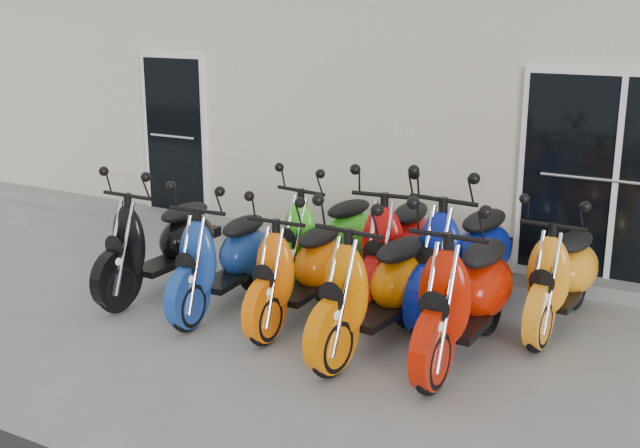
{
  "coord_description": "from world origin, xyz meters",
  "views": [
    {
      "loc": [
        3.98,
        -6.3,
        2.92
      ],
      "look_at": [
        0.0,
        0.6,
        0.75
      ],
      "focal_mm": 45.0,
      "sensor_mm": 36.0,
      "label": 1
    }
  ],
  "objects_px": {
    "scooter_front_red": "(466,276)",
    "scooter_back_red": "(398,230)",
    "scooter_front_black": "(160,228)",
    "scooter_front_orange_a": "(299,254)",
    "scooter_back_yellow": "(563,259)",
    "scooter_back_blue": "(464,239)",
    "scooter_front_blue": "(223,243)",
    "scooter_front_orange_b": "(377,270)",
    "scooter_back_green": "(326,223)"
  },
  "relations": [
    {
      "from": "scooter_front_black",
      "to": "scooter_back_red",
      "type": "height_order",
      "value": "scooter_back_red"
    },
    {
      "from": "scooter_front_red",
      "to": "scooter_back_red",
      "type": "height_order",
      "value": "scooter_front_red"
    },
    {
      "from": "scooter_front_orange_b",
      "to": "scooter_front_red",
      "type": "distance_m",
      "value": 0.77
    },
    {
      "from": "scooter_back_red",
      "to": "scooter_back_yellow",
      "type": "distance_m",
      "value": 1.62
    },
    {
      "from": "scooter_back_green",
      "to": "scooter_back_yellow",
      "type": "xyz_separation_m",
      "value": [
        2.49,
        0.02,
        -0.01
      ]
    },
    {
      "from": "scooter_back_blue",
      "to": "scooter_front_orange_a",
      "type": "bearing_deg",
      "value": -137.75
    },
    {
      "from": "scooter_back_green",
      "to": "scooter_back_blue",
      "type": "xyz_separation_m",
      "value": [
        1.57,
        -0.11,
        0.08
      ]
    },
    {
      "from": "scooter_front_black",
      "to": "scooter_front_orange_a",
      "type": "xyz_separation_m",
      "value": [
        1.67,
        0.03,
        -0.03
      ]
    },
    {
      "from": "scooter_front_red",
      "to": "scooter_back_yellow",
      "type": "height_order",
      "value": "scooter_front_red"
    },
    {
      "from": "scooter_front_red",
      "to": "scooter_back_red",
      "type": "xyz_separation_m",
      "value": [
        -1.09,
        1.03,
        -0.01
      ]
    },
    {
      "from": "scooter_front_black",
      "to": "scooter_back_yellow",
      "type": "relative_size",
      "value": 1.04
    },
    {
      "from": "scooter_front_blue",
      "to": "scooter_back_yellow",
      "type": "bearing_deg",
      "value": 16.19
    },
    {
      "from": "scooter_front_black",
      "to": "scooter_front_red",
      "type": "distance_m",
      "value": 3.33
    },
    {
      "from": "scooter_back_green",
      "to": "scooter_front_orange_b",
      "type": "bearing_deg",
      "value": -38.28
    },
    {
      "from": "scooter_front_black",
      "to": "scooter_back_red",
      "type": "bearing_deg",
      "value": 24.44
    },
    {
      "from": "scooter_front_blue",
      "to": "scooter_front_red",
      "type": "distance_m",
      "value": 2.48
    },
    {
      "from": "scooter_back_green",
      "to": "scooter_back_yellow",
      "type": "height_order",
      "value": "scooter_back_green"
    },
    {
      "from": "scooter_front_blue",
      "to": "scooter_front_orange_b",
      "type": "bearing_deg",
      "value": -9.02
    },
    {
      "from": "scooter_back_green",
      "to": "scooter_back_red",
      "type": "bearing_deg",
      "value": 2.95
    },
    {
      "from": "scooter_front_black",
      "to": "scooter_back_blue",
      "type": "height_order",
      "value": "scooter_back_blue"
    },
    {
      "from": "scooter_front_black",
      "to": "scooter_front_blue",
      "type": "relative_size",
      "value": 1.03
    },
    {
      "from": "scooter_back_yellow",
      "to": "scooter_back_green",
      "type": "bearing_deg",
      "value": -177.44
    },
    {
      "from": "scooter_front_red",
      "to": "scooter_back_blue",
      "type": "xyz_separation_m",
      "value": [
        -0.39,
        0.99,
        0.02
      ]
    },
    {
      "from": "scooter_back_red",
      "to": "scooter_back_yellow",
      "type": "xyz_separation_m",
      "value": [
        1.62,
        0.1,
        -0.07
      ]
    },
    {
      "from": "scooter_back_green",
      "to": "scooter_back_red",
      "type": "relative_size",
      "value": 0.93
    },
    {
      "from": "scooter_back_blue",
      "to": "scooter_back_green",
      "type": "bearing_deg",
      "value": -178.39
    },
    {
      "from": "scooter_front_black",
      "to": "scooter_front_orange_a",
      "type": "relative_size",
      "value": 1.05
    },
    {
      "from": "scooter_back_red",
      "to": "scooter_front_blue",
      "type": "bearing_deg",
      "value": -149.86
    },
    {
      "from": "scooter_front_black",
      "to": "scooter_back_yellow",
      "type": "distance_m",
      "value": 4.01
    },
    {
      "from": "scooter_front_red",
      "to": "scooter_front_blue",
      "type": "bearing_deg",
      "value": -179.19
    },
    {
      "from": "scooter_front_black",
      "to": "scooter_front_blue",
      "type": "height_order",
      "value": "scooter_front_black"
    },
    {
      "from": "scooter_front_black",
      "to": "scooter_front_red",
      "type": "bearing_deg",
      "value": -0.16
    },
    {
      "from": "scooter_front_blue",
      "to": "scooter_front_orange_a",
      "type": "xyz_separation_m",
      "value": [
        0.82,
        0.09,
        -0.01
      ]
    },
    {
      "from": "scooter_front_blue",
      "to": "scooter_back_blue",
      "type": "bearing_deg",
      "value": 21.37
    },
    {
      "from": "scooter_front_orange_b",
      "to": "scooter_back_blue",
      "type": "distance_m",
      "value": 1.21
    },
    {
      "from": "scooter_front_orange_b",
      "to": "scooter_back_blue",
      "type": "height_order",
      "value": "scooter_back_blue"
    },
    {
      "from": "scooter_front_orange_a",
      "to": "scooter_front_orange_b",
      "type": "distance_m",
      "value": 0.93
    },
    {
      "from": "scooter_front_orange_a",
      "to": "scooter_back_yellow",
      "type": "height_order",
      "value": "scooter_back_yellow"
    },
    {
      "from": "scooter_front_blue",
      "to": "scooter_back_yellow",
      "type": "height_order",
      "value": "scooter_front_blue"
    },
    {
      "from": "scooter_front_orange_a",
      "to": "scooter_back_red",
      "type": "height_order",
      "value": "scooter_back_red"
    },
    {
      "from": "scooter_front_black",
      "to": "scooter_front_orange_b",
      "type": "height_order",
      "value": "scooter_front_orange_b"
    },
    {
      "from": "scooter_front_orange_b",
      "to": "scooter_back_red",
      "type": "relative_size",
      "value": 0.98
    },
    {
      "from": "scooter_front_red",
      "to": "scooter_back_yellow",
      "type": "distance_m",
      "value": 1.24
    },
    {
      "from": "scooter_front_orange_b",
      "to": "scooter_back_blue",
      "type": "relative_size",
      "value": 0.95
    },
    {
      "from": "scooter_back_red",
      "to": "scooter_front_orange_b",
      "type": "bearing_deg",
      "value": -81.31
    },
    {
      "from": "scooter_front_black",
      "to": "scooter_back_yellow",
      "type": "height_order",
      "value": "scooter_front_black"
    },
    {
      "from": "scooter_front_blue",
      "to": "scooter_back_blue",
      "type": "relative_size",
      "value": 0.89
    },
    {
      "from": "scooter_back_green",
      "to": "scooter_back_yellow",
      "type": "relative_size",
      "value": 1.02
    },
    {
      "from": "scooter_front_red",
      "to": "scooter_back_blue",
      "type": "bearing_deg",
      "value": 111.09
    },
    {
      "from": "scooter_front_orange_a",
      "to": "scooter_back_blue",
      "type": "height_order",
      "value": "scooter_back_blue"
    }
  ]
}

